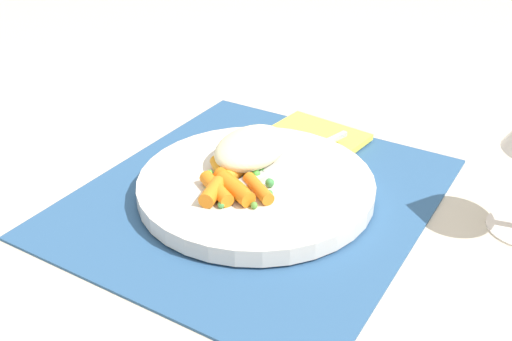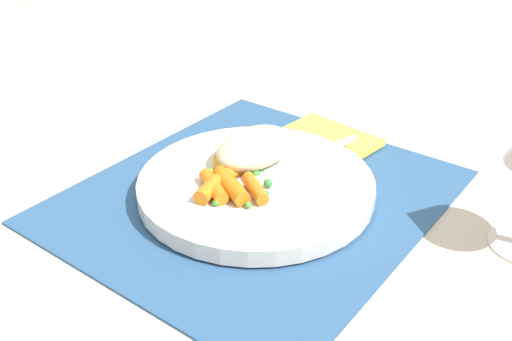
% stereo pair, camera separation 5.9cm
% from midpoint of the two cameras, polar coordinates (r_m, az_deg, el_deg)
% --- Properties ---
extents(ground_plane, '(2.40, 2.40, 0.00)m').
position_cam_midpoint_polar(ground_plane, '(0.67, -2.49, -2.63)').
color(ground_plane, beige).
extents(placemat, '(0.40, 0.36, 0.01)m').
position_cam_midpoint_polar(placemat, '(0.67, -2.50, -2.41)').
color(placemat, '#2D5684').
rests_on(placemat, ground_plane).
extents(plate, '(0.26, 0.26, 0.02)m').
position_cam_midpoint_polar(plate, '(0.67, -2.52, -1.51)').
color(plate, silver).
rests_on(plate, placemat).
extents(rice_mound, '(0.11, 0.07, 0.04)m').
position_cam_midpoint_polar(rice_mound, '(0.69, -2.90, 2.14)').
color(rice_mound, beige).
rests_on(rice_mound, plate).
extents(carrot_portion, '(0.09, 0.10, 0.02)m').
position_cam_midpoint_polar(carrot_portion, '(0.64, -5.22, -1.38)').
color(carrot_portion, orange).
rests_on(carrot_portion, plate).
extents(pea_scatter, '(0.09, 0.10, 0.01)m').
position_cam_midpoint_polar(pea_scatter, '(0.65, -3.97, -0.96)').
color(pea_scatter, '#479B47').
rests_on(pea_scatter, plate).
extents(fork, '(0.19, 0.06, 0.01)m').
position_cam_midpoint_polar(fork, '(0.68, -0.11, 0.53)').
color(fork, '#BABABA').
rests_on(fork, plate).
extents(napkin, '(0.08, 0.13, 0.01)m').
position_cam_midpoint_polar(napkin, '(0.79, 4.05, 3.42)').
color(napkin, '#EAE54C').
rests_on(napkin, placemat).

